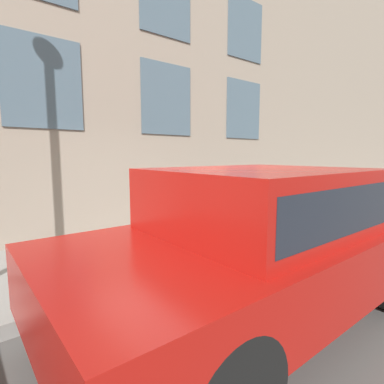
% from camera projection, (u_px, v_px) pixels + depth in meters
% --- Properties ---
extents(ground_plane, '(80.00, 80.00, 0.00)m').
position_uv_depth(ground_plane, '(196.00, 278.00, 4.40)').
color(ground_plane, '#514F4C').
extents(sidewalk, '(2.69, 60.00, 0.17)m').
position_uv_depth(sidewalk, '(149.00, 250.00, 5.43)').
color(sidewalk, gray).
rests_on(sidewalk, ground_plane).
extents(fire_hydrant, '(0.36, 0.46, 0.76)m').
position_uv_depth(fire_hydrant, '(191.00, 233.00, 4.82)').
color(fire_hydrant, '#2D7260').
rests_on(fire_hydrant, sidewalk).
extents(person, '(0.34, 0.23, 1.42)m').
position_uv_depth(person, '(193.00, 198.00, 5.46)').
color(person, '#232328').
rests_on(person, sidewalk).
extents(parked_car_red_near, '(2.07, 4.47, 1.66)m').
position_uv_depth(parked_car_red_near, '(260.00, 235.00, 3.24)').
color(parked_car_red_near, black).
rests_on(parked_car_red_near, ground_plane).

